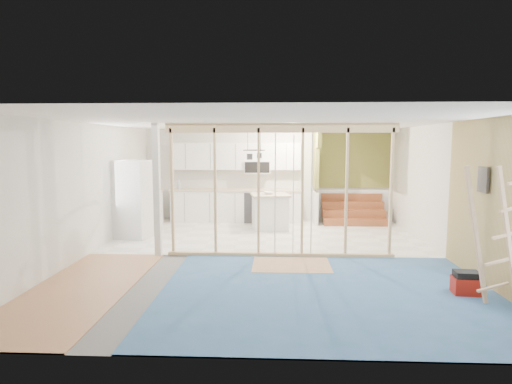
{
  "coord_description": "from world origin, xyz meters",
  "views": [
    {
      "loc": [
        0.2,
        -8.16,
        2.21
      ],
      "look_at": [
        -0.2,
        0.6,
        1.21
      ],
      "focal_mm": 30.0,
      "sensor_mm": 36.0,
      "label": 1
    }
  ],
  "objects_px": {
    "island": "(270,212)",
    "toolbox": "(466,284)",
    "fridge": "(133,199)",
    "ladder": "(496,236)"
  },
  "relations": [
    {
      "from": "toolbox",
      "to": "fridge",
      "type": "bearing_deg",
      "value": 154.64
    },
    {
      "from": "fridge",
      "to": "toolbox",
      "type": "distance_m",
      "value": 7.1
    },
    {
      "from": "island",
      "to": "ladder",
      "type": "bearing_deg",
      "value": -67.69
    },
    {
      "from": "toolbox",
      "to": "ladder",
      "type": "xyz_separation_m",
      "value": [
        0.17,
        -0.41,
        0.8
      ]
    },
    {
      "from": "toolbox",
      "to": "ladder",
      "type": "height_order",
      "value": "ladder"
    },
    {
      "from": "island",
      "to": "toolbox",
      "type": "distance_m",
      "value": 5.53
    },
    {
      "from": "ladder",
      "to": "toolbox",
      "type": "bearing_deg",
      "value": 103.15
    },
    {
      "from": "island",
      "to": "ladder",
      "type": "relative_size",
      "value": 0.57
    },
    {
      "from": "fridge",
      "to": "island",
      "type": "distance_m",
      "value": 3.4
    },
    {
      "from": "island",
      "to": "fridge",
      "type": "bearing_deg",
      "value": -169.46
    }
  ]
}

